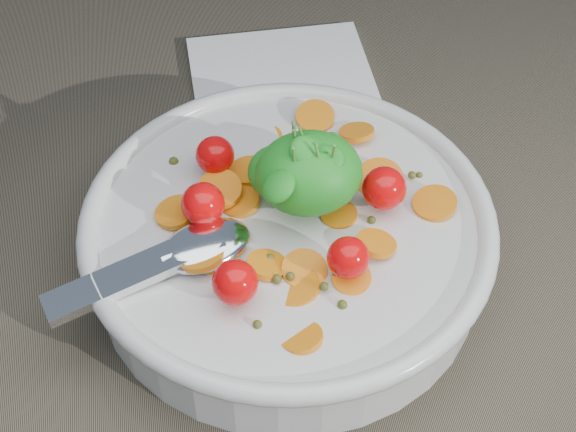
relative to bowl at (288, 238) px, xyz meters
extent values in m
plane|color=#685E4A|center=(0.02, -0.01, -0.03)|extent=(6.00, 6.00, 0.00)
cylinder|color=silver|center=(0.00, 0.00, -0.01)|extent=(0.27, 0.27, 0.05)
torus|color=silver|center=(0.00, 0.00, 0.02)|extent=(0.28, 0.28, 0.01)
cylinder|color=silver|center=(0.00, 0.00, -0.03)|extent=(0.13, 0.13, 0.01)
cylinder|color=brown|center=(0.00, 0.00, -0.01)|extent=(0.24, 0.24, 0.04)
cylinder|color=orange|center=(-0.05, -0.03, 0.02)|extent=(0.03, 0.03, 0.01)
cylinder|color=orange|center=(-0.03, 0.02, 0.02)|extent=(0.03, 0.03, 0.01)
cylinder|color=orange|center=(0.03, 0.00, 0.02)|extent=(0.04, 0.03, 0.01)
cylinder|color=orange|center=(0.00, -0.04, 0.02)|extent=(0.04, 0.04, 0.01)
cylinder|color=orange|center=(-0.01, -0.09, 0.02)|extent=(0.04, 0.04, 0.01)
cylinder|color=orange|center=(0.04, 0.10, 0.02)|extent=(0.04, 0.04, 0.01)
cylinder|color=orange|center=(0.00, 0.08, 0.01)|extent=(0.04, 0.04, 0.01)
cylinder|color=orange|center=(-0.04, 0.03, 0.03)|extent=(0.04, 0.04, 0.01)
cylinder|color=orange|center=(-0.04, 0.04, 0.02)|extent=(0.04, 0.04, 0.01)
cylinder|color=orange|center=(0.00, -0.05, 0.02)|extent=(0.04, 0.04, 0.01)
cylinder|color=orange|center=(0.07, 0.03, 0.02)|extent=(0.04, 0.04, 0.02)
cylinder|color=orange|center=(0.02, 0.03, 0.01)|extent=(0.04, 0.04, 0.01)
cylinder|color=orange|center=(0.06, 0.07, 0.02)|extent=(0.04, 0.04, 0.01)
cylinder|color=orange|center=(0.00, 0.06, 0.02)|extent=(0.04, 0.04, 0.01)
cylinder|color=orange|center=(-0.06, 0.01, 0.01)|extent=(0.04, 0.04, 0.01)
cylinder|color=orange|center=(-0.07, 0.01, 0.02)|extent=(0.04, 0.04, 0.01)
cylinder|color=orange|center=(0.05, -0.03, 0.02)|extent=(0.03, 0.03, 0.01)
cylinder|color=orange|center=(-0.02, -0.04, 0.02)|extent=(0.03, 0.03, 0.01)
cylinder|color=orange|center=(-0.06, -0.03, 0.03)|extent=(0.04, 0.04, 0.01)
cylinder|color=orange|center=(0.10, 0.00, 0.02)|extent=(0.04, 0.04, 0.01)
cylinder|color=orange|center=(0.00, 0.03, 0.02)|extent=(0.04, 0.05, 0.02)
cylinder|color=orange|center=(-0.02, 0.05, 0.02)|extent=(0.03, 0.03, 0.01)
cylinder|color=orange|center=(0.03, -0.06, 0.02)|extent=(0.03, 0.03, 0.01)
sphere|color=#494C19|center=(0.09, 0.02, 0.02)|extent=(0.01, 0.01, 0.01)
sphere|color=#494C19|center=(-0.07, 0.07, 0.02)|extent=(0.01, 0.01, 0.01)
sphere|color=#494C19|center=(0.02, -0.07, 0.02)|extent=(0.01, 0.01, 0.01)
sphere|color=#494C19|center=(0.03, -0.05, 0.02)|extent=(0.01, 0.01, 0.01)
sphere|color=#494C19|center=(-0.03, -0.08, 0.02)|extent=(0.01, 0.01, 0.01)
sphere|color=#494C19|center=(-0.01, -0.05, 0.02)|extent=(0.01, 0.01, 0.01)
sphere|color=#494C19|center=(0.06, -0.01, 0.02)|extent=(0.01, 0.01, 0.01)
sphere|color=#494C19|center=(0.10, 0.03, 0.02)|extent=(0.01, 0.01, 0.01)
sphere|color=#494C19|center=(-0.01, -0.05, 0.02)|extent=(0.01, 0.01, 0.01)
sphere|color=#494C19|center=(0.03, 0.07, 0.02)|extent=(0.01, 0.01, 0.01)
sphere|color=#494C19|center=(-0.02, -0.03, 0.02)|extent=(0.01, 0.01, 0.01)
sphere|color=#494C19|center=(0.04, 0.02, 0.02)|extent=(0.01, 0.01, 0.01)
sphere|color=#494C19|center=(0.04, -0.04, 0.03)|extent=(0.01, 0.01, 0.01)
sphere|color=#494C19|center=(0.03, 0.02, 0.03)|extent=(0.01, 0.01, 0.01)
sphere|color=#494C19|center=(-0.04, 0.00, 0.02)|extent=(0.01, 0.01, 0.01)
sphere|color=#494C19|center=(0.01, -0.06, 0.02)|extent=(0.01, 0.01, 0.01)
sphere|color=#494C19|center=(0.01, 0.05, 0.03)|extent=(0.01, 0.01, 0.01)
sphere|color=red|center=(0.06, 0.00, 0.04)|extent=(0.03, 0.03, 0.03)
sphere|color=red|center=(0.03, 0.04, 0.04)|extent=(0.03, 0.03, 0.03)
sphere|color=red|center=(-0.04, 0.05, 0.04)|extent=(0.03, 0.03, 0.03)
sphere|color=red|center=(-0.06, 0.01, 0.04)|extent=(0.03, 0.03, 0.03)
sphere|color=red|center=(-0.04, -0.06, 0.04)|extent=(0.03, 0.03, 0.03)
sphere|color=red|center=(0.03, -0.05, 0.04)|extent=(0.03, 0.03, 0.03)
ellipsoid|color=green|center=(0.02, 0.01, 0.05)|extent=(0.07, 0.06, 0.05)
ellipsoid|color=green|center=(0.00, 0.02, 0.04)|extent=(0.04, 0.04, 0.03)
ellipsoid|color=green|center=(0.01, 0.01, 0.07)|extent=(0.03, 0.02, 0.02)
ellipsoid|color=green|center=(0.03, 0.00, 0.06)|extent=(0.03, 0.03, 0.02)
ellipsoid|color=green|center=(0.04, 0.02, 0.05)|extent=(0.03, 0.03, 0.02)
ellipsoid|color=green|center=(0.01, 0.00, 0.06)|extent=(0.04, 0.03, 0.02)
ellipsoid|color=green|center=(0.02, 0.02, 0.05)|extent=(0.03, 0.03, 0.01)
ellipsoid|color=green|center=(0.01, 0.04, 0.05)|extent=(0.03, 0.03, 0.02)
ellipsoid|color=green|center=(-0.01, 0.01, 0.06)|extent=(0.02, 0.02, 0.01)
ellipsoid|color=green|center=(-0.01, -0.01, 0.07)|extent=(0.03, 0.03, 0.02)
ellipsoid|color=green|center=(0.03, 0.00, 0.05)|extent=(0.02, 0.02, 0.02)
ellipsoid|color=green|center=(0.02, 0.01, 0.06)|extent=(0.02, 0.02, 0.02)
ellipsoid|color=green|center=(0.02, 0.01, 0.07)|extent=(0.02, 0.03, 0.02)
ellipsoid|color=green|center=(0.03, 0.04, 0.04)|extent=(0.02, 0.02, 0.02)
ellipsoid|color=green|center=(0.00, 0.00, 0.05)|extent=(0.03, 0.03, 0.02)
ellipsoid|color=green|center=(0.01, 0.04, 0.05)|extent=(0.02, 0.02, 0.01)
ellipsoid|color=green|center=(0.02, 0.01, 0.06)|extent=(0.03, 0.03, 0.01)
ellipsoid|color=green|center=(0.02, 0.02, 0.06)|extent=(0.03, 0.03, 0.01)
ellipsoid|color=green|center=(0.03, 0.00, 0.07)|extent=(0.03, 0.03, 0.03)
ellipsoid|color=green|center=(0.03, 0.02, 0.06)|extent=(0.02, 0.03, 0.02)
ellipsoid|color=green|center=(0.01, 0.01, 0.07)|extent=(0.03, 0.03, 0.03)
ellipsoid|color=green|center=(0.02, 0.02, 0.07)|extent=(0.03, 0.03, 0.02)
ellipsoid|color=green|center=(0.00, 0.00, 0.06)|extent=(0.03, 0.03, 0.01)
ellipsoid|color=green|center=(0.02, 0.01, 0.06)|extent=(0.03, 0.03, 0.02)
cylinder|color=#4C8C33|center=(0.00, 0.00, 0.06)|extent=(0.00, 0.01, 0.05)
cylinder|color=#4C8C33|center=(0.02, 0.01, 0.06)|extent=(0.01, 0.01, 0.05)
cylinder|color=#4C8C33|center=(0.01, 0.02, 0.06)|extent=(0.00, 0.01, 0.05)
cylinder|color=#4C8C33|center=(0.01, 0.01, 0.06)|extent=(0.01, 0.00, 0.05)
cylinder|color=#4C8C33|center=(0.01, 0.01, 0.06)|extent=(0.00, 0.01, 0.05)
cylinder|color=#4C8C33|center=(0.03, 0.00, 0.06)|extent=(0.00, 0.01, 0.05)
cylinder|color=#4C8C33|center=(0.02, 0.00, 0.06)|extent=(0.01, 0.02, 0.04)
ellipsoid|color=silver|center=(-0.06, -0.02, 0.02)|extent=(0.07, 0.06, 0.02)
cube|color=silver|center=(-0.10, -0.03, 0.02)|extent=(0.12, 0.06, 0.02)
cylinder|color=silver|center=(-0.07, -0.02, 0.03)|extent=(0.02, 0.02, 0.01)
cube|color=white|center=(0.03, 0.21, -0.03)|extent=(0.16, 0.14, 0.01)
camera|label=1|loc=(-0.06, -0.39, 0.46)|focal=55.00mm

